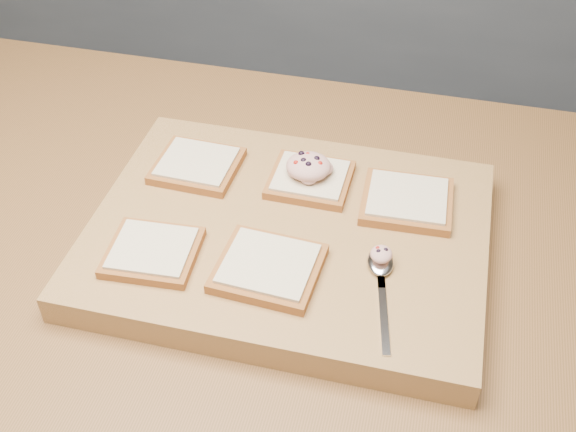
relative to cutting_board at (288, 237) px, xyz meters
name	(u,v)px	position (x,y,z in m)	size (l,w,h in m)	color
island_counter	(321,410)	(0.05, 0.04, -0.47)	(2.00, 0.80, 0.90)	slate
back_counter	(412,35)	(0.05, 1.47, -0.45)	(3.60, 0.62, 0.94)	slate
cutting_board	(288,237)	(0.00, 0.00, 0.00)	(0.53, 0.40, 0.04)	#AC7C49
bread_far_left	(197,165)	(-0.16, 0.09, 0.03)	(0.12, 0.11, 0.02)	#995427
bread_far_center	(310,179)	(0.01, 0.10, 0.03)	(0.12, 0.11, 0.02)	#995427
bread_far_right	(407,200)	(0.15, 0.08, 0.03)	(0.13, 0.12, 0.02)	#995427
bread_near_left	(153,252)	(-0.16, -0.10, 0.03)	(0.12, 0.11, 0.02)	#995427
bread_near_center	(268,267)	(0.00, -0.09, 0.03)	(0.13, 0.12, 0.02)	#995427
tuna_salad_dollop	(308,166)	(0.01, 0.10, 0.05)	(0.06, 0.06, 0.03)	#DDA38E
spoon	(381,269)	(0.13, -0.05, 0.03)	(0.05, 0.17, 0.01)	silver
spoon_salad	(381,254)	(0.13, -0.04, 0.04)	(0.03, 0.03, 0.02)	#DDA38E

